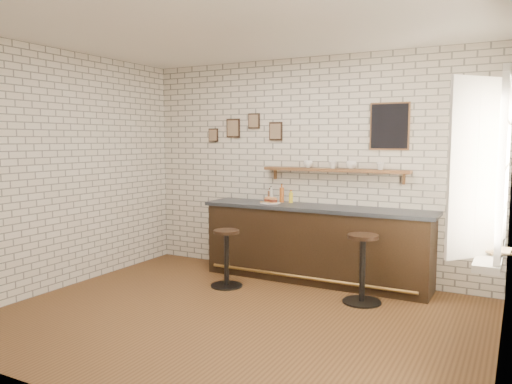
# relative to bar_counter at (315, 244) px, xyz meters

# --- Properties ---
(ground) EXTENTS (5.00, 5.00, 0.00)m
(ground) POSITION_rel_bar_counter_xyz_m (-0.23, -1.70, -0.51)
(ground) COLOR brown
(ground) RESTS_ON ground
(bar_counter) EXTENTS (3.10, 0.65, 1.01)m
(bar_counter) POSITION_rel_bar_counter_xyz_m (0.00, 0.00, 0.00)
(bar_counter) COLOR black
(bar_counter) RESTS_ON ground
(sandwich_plate) EXTENTS (0.28, 0.28, 0.01)m
(sandwich_plate) POSITION_rel_bar_counter_xyz_m (-0.66, -0.02, 0.51)
(sandwich_plate) COLOR white
(sandwich_plate) RESTS_ON bar_counter
(ciabatta_sandwich) EXTENTS (0.22, 0.14, 0.07)m
(ciabatta_sandwich) POSITION_rel_bar_counter_xyz_m (-0.65, -0.02, 0.55)
(ciabatta_sandwich) COLOR tan
(ciabatta_sandwich) RESTS_ON sandwich_plate
(potato_chips) EXTENTS (0.25, 0.20, 0.00)m
(potato_chips) POSITION_rel_bar_counter_xyz_m (-0.68, -0.03, 0.52)
(potato_chips) COLOR gold
(potato_chips) RESTS_ON sandwich_plate
(bitters_bottle_brown) EXTENTS (0.06, 0.06, 0.19)m
(bitters_bottle_brown) POSITION_rel_bar_counter_xyz_m (-0.76, 0.16, 0.58)
(bitters_bottle_brown) COLOR brown
(bitters_bottle_brown) RESTS_ON bar_counter
(bitters_bottle_white) EXTENTS (0.06, 0.06, 0.22)m
(bitters_bottle_white) POSITION_rel_bar_counter_xyz_m (-0.74, 0.16, 0.59)
(bitters_bottle_white) COLOR beige
(bitters_bottle_white) RESTS_ON bar_counter
(bitters_bottle_amber) EXTENTS (0.06, 0.06, 0.26)m
(bitters_bottle_amber) POSITION_rel_bar_counter_xyz_m (-0.57, 0.16, 0.61)
(bitters_bottle_amber) COLOR #994A18
(bitters_bottle_amber) RESTS_ON bar_counter
(condiment_bottle_yellow) EXTENTS (0.06, 0.06, 0.18)m
(condiment_bottle_yellow) POSITION_rel_bar_counter_xyz_m (-0.43, 0.16, 0.58)
(condiment_bottle_yellow) COLOR yellow
(condiment_bottle_yellow) RESTS_ON bar_counter
(bar_stool_left) EXTENTS (0.41, 0.41, 0.74)m
(bar_stool_left) POSITION_rel_bar_counter_xyz_m (-0.91, -0.78, -0.11)
(bar_stool_left) COLOR black
(bar_stool_left) RESTS_ON ground
(bar_stool_right) EXTENTS (0.45, 0.45, 0.80)m
(bar_stool_right) POSITION_rel_bar_counter_xyz_m (0.81, -0.59, -0.08)
(bar_stool_right) COLOR black
(bar_stool_right) RESTS_ON ground
(wall_shelf) EXTENTS (2.00, 0.18, 0.18)m
(wall_shelf) POSITION_rel_bar_counter_xyz_m (0.17, 0.20, 0.97)
(wall_shelf) COLOR brown
(wall_shelf) RESTS_ON ground
(shelf_cup_a) EXTENTS (0.18, 0.18, 0.10)m
(shelf_cup_a) POSITION_rel_bar_counter_xyz_m (-0.20, 0.20, 1.04)
(shelf_cup_a) COLOR white
(shelf_cup_a) RESTS_ON wall_shelf
(shelf_cup_b) EXTENTS (0.15, 0.15, 0.10)m
(shelf_cup_b) POSITION_rel_bar_counter_xyz_m (0.15, 0.20, 1.04)
(shelf_cup_b) COLOR white
(shelf_cup_b) RESTS_ON wall_shelf
(shelf_cup_c) EXTENTS (0.18, 0.18, 0.10)m
(shelf_cup_c) POSITION_rel_bar_counter_xyz_m (0.41, 0.20, 1.05)
(shelf_cup_c) COLOR white
(shelf_cup_c) RESTS_ON wall_shelf
(shelf_cup_d) EXTENTS (0.12, 0.12, 0.09)m
(shelf_cup_d) POSITION_rel_bar_counter_xyz_m (0.79, 0.20, 1.04)
(shelf_cup_d) COLOR white
(shelf_cup_d) RESTS_ON wall_shelf
(back_wall_decor) EXTENTS (2.96, 0.02, 0.56)m
(back_wall_decor) POSITION_rel_bar_counter_xyz_m (-0.00, 0.28, 1.54)
(back_wall_decor) COLOR black
(back_wall_decor) RESTS_ON ground
(window_sill) EXTENTS (0.20, 1.35, 0.06)m
(window_sill) POSITION_rel_bar_counter_xyz_m (2.17, -1.40, 0.39)
(window_sill) COLOR white
(window_sill) RESTS_ON ground
(casement_window) EXTENTS (0.40, 1.30, 1.56)m
(casement_window) POSITION_rel_bar_counter_xyz_m (2.13, -1.40, 1.14)
(casement_window) COLOR white
(casement_window) RESTS_ON ground
(book_lower) EXTENTS (0.24, 0.28, 0.02)m
(book_lower) POSITION_rel_bar_counter_xyz_m (2.15, -1.56, 0.43)
(book_lower) COLOR tan
(book_lower) RESTS_ON window_sill
(book_upper) EXTENTS (0.20, 0.26, 0.02)m
(book_upper) POSITION_rel_bar_counter_xyz_m (2.15, -1.55, 0.46)
(book_upper) COLOR tan
(book_upper) RESTS_ON book_lower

